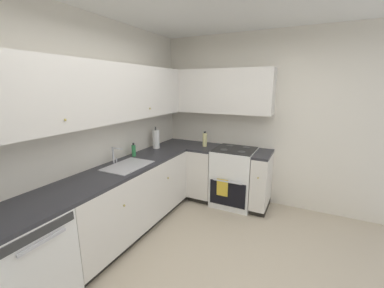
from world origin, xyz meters
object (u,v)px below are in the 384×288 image
at_px(soap_bottle, 134,150).
at_px(paper_towel_roll, 156,139).
at_px(oil_bottle, 205,140).
at_px(oven_range, 234,176).
at_px(dishwasher, 24,264).

distance_m(soap_bottle, paper_towel_roll, 0.52).
height_order(soap_bottle, oil_bottle, oil_bottle).
xyz_separation_m(oven_range, soap_bottle, (-0.98, 1.17, 0.52)).
relative_size(paper_towel_roll, oil_bottle, 1.44).
bearing_deg(soap_bottle, oil_bottle, -34.68).
height_order(dishwasher, oil_bottle, oil_bottle).
xyz_separation_m(paper_towel_roll, oil_bottle, (0.44, -0.65, -0.03)).
bearing_deg(paper_towel_roll, oven_range, -68.11).
xyz_separation_m(oven_range, paper_towel_roll, (-0.46, 1.15, 0.59)).
xyz_separation_m(oven_range, oil_bottle, (-0.02, 0.51, 0.56)).
height_order(dishwasher, soap_bottle, soap_bottle).
distance_m(dishwasher, paper_towel_roll, 2.26).
bearing_deg(soap_bottle, oven_range, -50.07).
relative_size(oven_range, paper_towel_roll, 2.98).
bearing_deg(dishwasher, paper_towel_roll, 4.24).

